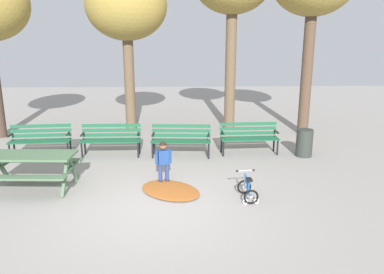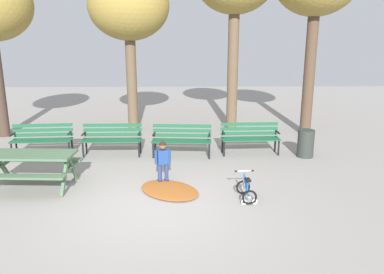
{
  "view_description": "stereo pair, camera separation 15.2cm",
  "coord_description": "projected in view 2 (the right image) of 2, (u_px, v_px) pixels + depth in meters",
  "views": [
    {
      "loc": [
        0.48,
        -6.69,
        3.18
      ],
      "look_at": [
        0.8,
        2.08,
        0.85
      ],
      "focal_mm": 35.66,
      "sensor_mm": 36.0,
      "label": 1
    },
    {
      "loc": [
        0.63,
        -6.69,
        3.18
      ],
      "look_at": [
        0.8,
        2.08,
        0.85
      ],
      "focal_mm": 35.66,
      "sensor_mm": 36.0,
      "label": 2
    }
  ],
  "objects": [
    {
      "name": "ground",
      "position": [
        152.0,
        208.0,
        7.27
      ],
      "size": [
        36.0,
        36.0,
        0.0
      ],
      "primitive_type": "plane",
      "color": "gray"
    },
    {
      "name": "picnic_table",
      "position": [
        32.0,
        161.0,
        8.13
      ],
      "size": [
        1.86,
        1.43,
        0.79
      ],
      "color": "#4C6B4C",
      "rests_on": "ground"
    },
    {
      "name": "park_bench_far_left",
      "position": [
        42.0,
        137.0,
        10.4
      ],
      "size": [
        1.63,
        0.57,
        0.85
      ],
      "color": "#195133",
      "rests_on": "ground"
    },
    {
      "name": "park_bench_left",
      "position": [
        112.0,
        137.0,
        10.41
      ],
      "size": [
        1.6,
        0.46,
        0.85
      ],
      "color": "#195133",
      "rests_on": "ground"
    },
    {
      "name": "park_bench_right",
      "position": [
        182.0,
        138.0,
        10.33
      ],
      "size": [
        1.63,
        0.57,
        0.85
      ],
      "color": "#195133",
      "rests_on": "ground"
    },
    {
      "name": "park_bench_far_right",
      "position": [
        250.0,
        136.0,
        10.55
      ],
      "size": [
        1.62,
        0.52,
        0.85
      ],
      "color": "#195133",
      "rests_on": "ground"
    },
    {
      "name": "child_standing",
      "position": [
        163.0,
        159.0,
        8.39
      ],
      "size": [
        0.35,
        0.22,
        0.96
      ],
      "color": "navy",
      "rests_on": "ground"
    },
    {
      "name": "kids_bicycle",
      "position": [
        246.0,
        190.0,
        7.62
      ],
      "size": [
        0.41,
        0.59,
        0.54
      ],
      "color": "black",
      "rests_on": "ground"
    },
    {
      "name": "leaf_pile",
      "position": [
        169.0,
        190.0,
        8.04
      ],
      "size": [
        1.68,
        1.65,
        0.07
      ],
      "primitive_type": "ellipsoid",
      "rotation": [
        0.0,
        0.0,
        2.41
      ],
      "color": "#9E5623",
      "rests_on": "ground"
    },
    {
      "name": "trash_bin",
      "position": [
        306.0,
        143.0,
        10.28
      ],
      "size": [
        0.44,
        0.44,
        0.74
      ],
      "primitive_type": "cylinder",
      "color": "#2D332D",
      "rests_on": "ground"
    },
    {
      "name": "tree_left",
      "position": [
        129.0,
        7.0,
        12.15
      ],
      "size": [
        2.6,
        2.6,
        5.22
      ],
      "color": "brown",
      "rests_on": "ground"
    }
  ]
}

